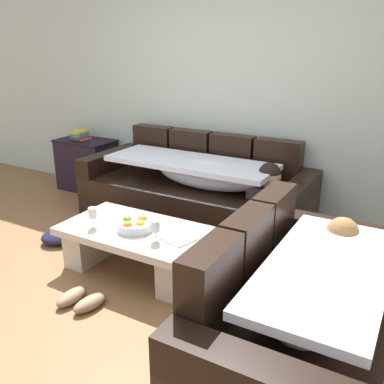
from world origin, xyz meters
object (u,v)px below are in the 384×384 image
couch_near_window (304,317)px  wine_glass_near_left (93,214)px  wine_glass_near_right (155,227)px  open_magazine (176,237)px  coffee_table (137,244)px  side_cabinet (87,165)px  couch_along_wall (198,192)px  book_stack_on_cabinet (80,135)px  pair_of_shoes (81,300)px  fruit_bowl (135,225)px  crumpled_garment (63,235)px

couch_near_window → wine_glass_near_left: couch_near_window is taller
wine_glass_near_right → wine_glass_near_left: bearing=-176.5°
wine_glass_near_left → open_magazine: bearing=12.9°
coffee_table → side_cabinet: size_ratio=1.67×
wine_glass_near_right → side_cabinet: size_ratio=0.23×
couch_near_window → coffee_table: bearing=74.1°
couch_along_wall → book_stack_on_cabinet: (-1.79, 0.22, 0.36)m
pair_of_shoes → open_magazine: bearing=54.8°
fruit_bowl → couch_along_wall: bearing=93.8°
couch_near_window → pair_of_shoes: size_ratio=5.37×
wine_glass_near_right → side_cabinet: bearing=144.4°
wine_glass_near_right → pair_of_shoes: bearing=-124.0°
wine_glass_near_left → open_magazine: wine_glass_near_left is taller
side_cabinet → book_stack_on_cabinet: book_stack_on_cabinet is taller
fruit_bowl → book_stack_on_cabinet: 2.34m
couch_near_window → coffee_table: 1.54m
couch_along_wall → fruit_bowl: size_ratio=8.40×
couch_near_window → crumpled_garment: couch_near_window is taller
couch_near_window → fruit_bowl: size_ratio=6.11×
couch_near_window → wine_glass_near_left: bearing=81.4°
fruit_bowl → pair_of_shoes: (-0.07, -0.57, -0.38)m
open_magazine → book_stack_on_cabinet: 2.62m
coffee_table → wine_glass_near_left: size_ratio=7.23×
couch_along_wall → wine_glass_near_right: couch_along_wall is taller
couch_near_window → side_cabinet: size_ratio=2.38×
coffee_table → open_magazine: open_magazine is taller
side_cabinet → pair_of_shoes: bearing=-48.5°
coffee_table → pair_of_shoes: (-0.06, -0.60, -0.19)m
couch_along_wall → coffee_table: couch_along_wall is taller
side_cabinet → fruit_bowl: bearing=-37.6°
open_magazine → pair_of_shoes: (-0.43, -0.61, -0.34)m
fruit_bowl → wine_glass_near_left: bearing=-159.3°
crumpled_garment → open_magazine: bearing=-3.7°
pair_of_shoes → wine_glass_near_left: bearing=119.0°
fruit_bowl → crumpled_garment: fruit_bowl is taller
pair_of_shoes → crumpled_garment: bearing=142.1°
wine_glass_near_left → side_cabinet: 2.12m
wine_glass_near_left → coffee_table: bearing=26.4°
pair_of_shoes → wine_glass_near_right: bearing=56.0°
couch_along_wall → book_stack_on_cabinet: 1.84m
side_cabinet → book_stack_on_cabinet: bearing=-178.6°
side_cabinet → pair_of_shoes: side_cabinet is taller
fruit_bowl → wine_glass_near_right: wine_glass_near_right is taller
couch_near_window → coffee_table: couch_near_window is taller
side_cabinet → wine_glass_near_right: bearing=-35.6°
couch_along_wall → fruit_bowl: 1.17m
couch_along_wall → crumpled_garment: bearing=-130.3°
wine_glass_near_left → pair_of_shoes: 0.68m
couch_along_wall → couch_near_window: size_ratio=1.37×
fruit_bowl → wine_glass_near_right: (0.26, -0.09, 0.07)m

